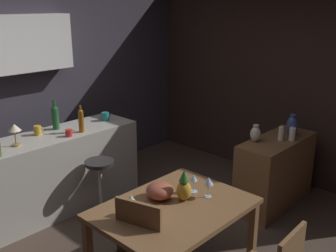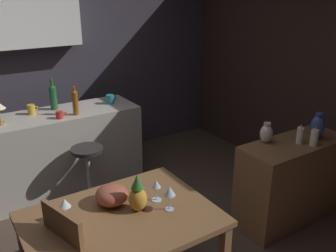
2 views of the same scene
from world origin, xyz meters
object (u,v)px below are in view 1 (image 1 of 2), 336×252
Objects in this scene: wine_glass_center at (131,199)px; pillar_candle_tall at (281,133)px; wine_glass_left at (209,181)px; wine_bottle_amber at (81,120)px; counter_lamp at (14,129)px; pineapple_centerpiece at (184,187)px; vase_ceramic_ivory at (256,134)px; dining_table at (174,216)px; wine_glass_right at (194,179)px; bar_stool at (101,187)px; cup_mustard at (38,130)px; cup_teal at (105,116)px; pillar_candle_short at (292,134)px; vase_ceramic_blue at (292,126)px; sideboard_cabinet at (275,172)px; wine_bottle_green at (55,116)px; cup_red at (69,133)px; fruit_bowl at (160,191)px.

pillar_candle_tall reaches higher than wine_glass_center.
wine_glass_left is 0.58× the size of wine_bottle_amber.
wine_glass_left is at bearing -22.09° from wine_glass_center.
wine_glass_center is 1.67m from counter_lamp.
pineapple_centerpiece is 1.47m from vase_ceramic_ivory.
dining_table is 0.37m from wine_glass_right.
cup_mustard is (-0.35, 0.63, 0.60)m from bar_stool.
cup_mustard reaches higher than cup_teal.
pillar_candle_short is at bearing -48.05° from wine_bottle_amber.
vase_ceramic_blue is at bearing -36.78° from bar_stool.
pillar_candle_short is (1.58, -1.76, -0.15)m from wine_bottle_amber.
cup_mustard is at bearing 96.04° from pineapple_centerpiece.
pineapple_centerpiece is at bearing -177.65° from sideboard_cabinet.
sideboard_cabinet is 8.77× the size of cup_teal.
sideboard_cabinet is at bearing 2.53° from dining_table.
wine_glass_right is at bearing 179.28° from vase_ceramic_blue.
sideboard_cabinet is 6.15× the size of wine_glass_left.
pillar_candle_tall is 0.70× the size of vase_ceramic_blue.
wine_bottle_green is (-1.66, 1.92, 0.64)m from sideboard_cabinet.
wine_bottle_green is 2.27m from vase_ceramic_ivory.
cup_mustard is at bearing 133.55° from vase_ceramic_ivory.
vase_ceramic_ivory reaches higher than pillar_candle_tall.
wine_glass_left is at bearing -17.85° from dining_table.
wine_glass_center is 2.04m from cup_teal.
pillar_candle_tall reaches higher than wine_glass_right.
wine_glass_center is 1.59m from cup_red.
wine_glass_left is 0.15m from wine_glass_right.
cup_red is 0.42× the size of vase_ceramic_blue.
dining_table is 1.90m from counter_lamp.
fruit_bowl is (-0.12, 0.17, -0.05)m from pineapple_centerpiece.
cup_teal is (0.78, 1.87, 0.30)m from dining_table.
cup_teal reaches higher than pillar_candle_short.
counter_lamp is at bearing 140.93° from pillar_candle_short.
vase_ceramic_blue is at bearing 28.81° from pillar_candle_short.
cup_teal is at bearing 124.26° from vase_ceramic_blue.
dining_table is 6.37× the size of vase_ceramic_ivory.
pineapple_centerpiece is at bearing 148.04° from wine_glass_left.
vase_ceramic_blue is (0.22, -0.02, 0.04)m from pillar_candle_tall.
vase_ceramic_blue is (0.45, -0.20, 0.03)m from vase_ceramic_ivory.
fruit_bowl is at bearing 175.84° from pillar_candle_tall.
wine_glass_center is 1.92m from wine_bottle_green.
pineapple_centerpiece is (-0.14, -1.33, 0.50)m from bar_stool.
wine_bottle_green is 0.61m from counter_lamp.
wine_glass_right is at bearing -24.70° from fruit_bowl.
wine_glass_left is 1.11× the size of wine_glass_center.
pineapple_centerpiece is at bearing -171.50° from vase_ceramic_ivory.
wine_glass_right is at bearing -104.78° from cup_teal.
pillar_candle_short reaches higher than wine_glass_left.
pillar_candle_tall is (1.90, -1.93, -0.05)m from cup_mustard.
cup_teal is at bearing 65.74° from fruit_bowl.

